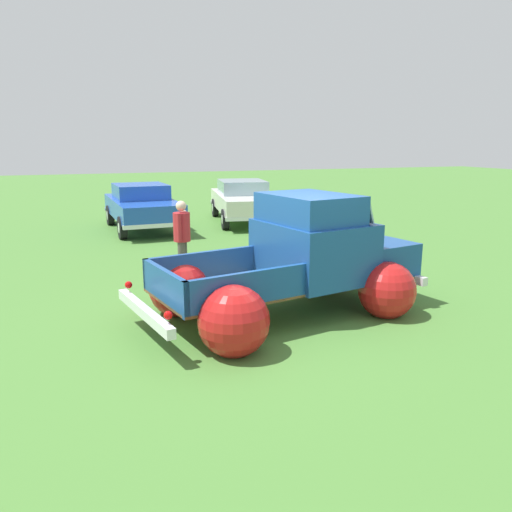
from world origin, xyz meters
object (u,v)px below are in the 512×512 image
at_px(show_car_1, 243,199).
at_px(spectator_0, 182,235).
at_px(vintage_pickup_truck, 300,266).
at_px(show_car_0, 142,205).

relative_size(show_car_1, spectator_0, 3.09).
distance_m(vintage_pickup_truck, spectator_0, 3.03).
height_order(show_car_0, show_car_1, same).
bearing_deg(show_car_0, spectator_0, -2.97).
xyz_separation_m(show_car_0, spectator_0, (-0.06, -6.23, 0.12)).
relative_size(vintage_pickup_truck, show_car_1, 1.00).
bearing_deg(vintage_pickup_truck, spectator_0, 105.50).
distance_m(vintage_pickup_truck, show_car_0, 9.03).
bearing_deg(show_car_1, spectator_0, -18.58).
distance_m(show_car_0, show_car_1, 3.55).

